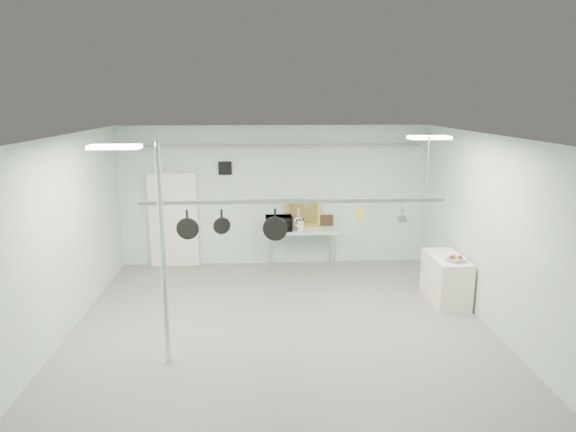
{
  "coord_description": "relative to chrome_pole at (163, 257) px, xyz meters",
  "views": [
    {
      "loc": [
        -0.35,
        -7.57,
        3.76
      ],
      "look_at": [
        0.15,
        1.0,
        1.8
      ],
      "focal_mm": 32.0,
      "sensor_mm": 36.0,
      "label": 1
    }
  ],
  "objects": [
    {
      "name": "whisk",
      "position": [
        1.97,
        0.9,
        0.33
      ],
      "size": [
        0.15,
        0.15,
        0.31
      ],
      "primitive_type": null,
      "rotation": [
        0.0,
        0.0,
        0.02
      ],
      "color": "#BDBCC1",
      "rests_on": "pot_rack"
    },
    {
      "name": "light_panel_right",
      "position": [
        4.1,
        1.2,
        1.56
      ],
      "size": [
        0.65,
        0.3,
        0.05
      ],
      "primitive_type": "cube",
      "color": "white",
      "rests_on": "ceiling"
    },
    {
      "name": "grater",
      "position": [
        2.95,
        0.9,
        0.37
      ],
      "size": [
        0.09,
        0.06,
        0.23
      ],
      "primitive_type": null,
      "rotation": [
        0.0,
        0.0,
        0.42
      ],
      "color": "yellow",
      "rests_on": "pot_rack"
    },
    {
      "name": "prep_table",
      "position": [
        2.3,
        4.2,
        -0.77
      ],
      "size": [
        1.6,
        0.7,
        0.91
      ],
      "color": "#B1D0BB",
      "rests_on": "floor"
    },
    {
      "name": "painting_small",
      "position": [
        2.91,
        4.5,
        -0.57
      ],
      "size": [
        0.3,
        0.09,
        0.25
      ],
      "primitive_type": "cube",
      "rotation": [
        -0.17,
        0.0,
        -0.01
      ],
      "color": "black",
      "rests_on": "prep_table"
    },
    {
      "name": "saucepan",
      "position": [
        3.64,
        0.9,
        0.36
      ],
      "size": [
        0.14,
        0.08,
        0.25
      ],
      "primitive_type": null,
      "rotation": [
        0.0,
        0.0,
        -0.0
      ],
      "color": "silver",
      "rests_on": "pot_rack"
    },
    {
      "name": "skillet_right",
      "position": [
        1.6,
        0.9,
        0.22
      ],
      "size": [
        0.4,
        0.11,
        0.52
      ],
      "primitive_type": null,
      "rotation": [
        0.0,
        0.0,
        -0.14
      ],
      "color": "black",
      "rests_on": "pot_rack"
    },
    {
      "name": "microwave",
      "position": [
        1.79,
        4.12,
        -0.53
      ],
      "size": [
        0.6,
        0.42,
        0.33
      ],
      "primitive_type": "imported",
      "rotation": [
        0.0,
        0.0,
        3.17
      ],
      "color": "black",
      "rests_on": "prep_table"
    },
    {
      "name": "floor",
      "position": [
        1.7,
        0.6,
        -1.6
      ],
      "size": [
        8.0,
        8.0,
        0.0
      ],
      "primitive_type": "plane",
      "color": "gray",
      "rests_on": "ground"
    },
    {
      "name": "ceiling",
      "position": [
        1.7,
        0.6,
        1.59
      ],
      "size": [
        7.0,
        8.0,
        0.02
      ],
      "primitive_type": "cube",
      "color": "silver",
      "rests_on": "back_wall"
    },
    {
      "name": "coffee_canister",
      "position": [
        2.27,
        4.12,
        -0.58
      ],
      "size": [
        0.18,
        0.18,
        0.23
      ],
      "primitive_type": "cylinder",
      "rotation": [
        0.0,
        0.0,
        -0.06
      ],
      "color": "silver",
      "rests_on": "prep_table"
    },
    {
      "name": "conduit_pipe",
      "position": [
        1.7,
        4.5,
        1.15
      ],
      "size": [
        6.6,
        0.07,
        0.07
      ],
      "primitive_type": "cylinder",
      "rotation": [
        0.0,
        1.57,
        0.0
      ],
      "color": "gray",
      "rests_on": "back_wall"
    },
    {
      "name": "side_cabinet",
      "position": [
        4.85,
        2.0,
        -1.15
      ],
      "size": [
        0.6,
        1.2,
        0.9
      ],
      "primitive_type": "cube",
      "color": "silver",
      "rests_on": "floor"
    },
    {
      "name": "right_wall",
      "position": [
        5.19,
        0.6,
        0.0
      ],
      "size": [
        0.02,
        8.0,
        3.2
      ],
      "primitive_type": "cube",
      "color": "silver",
      "rests_on": "floor"
    },
    {
      "name": "light_panel_left",
      "position": [
        -0.5,
        -0.2,
        1.56
      ],
      "size": [
        0.65,
        0.3,
        0.05
      ],
      "primitive_type": "cube",
      "color": "white",
      "rests_on": "ceiling"
    },
    {
      "name": "chrome_pole",
      "position": [
        0.0,
        0.0,
        0.0
      ],
      "size": [
        0.08,
        0.08,
        3.2
      ],
      "primitive_type": "cylinder",
      "color": "silver",
      "rests_on": "floor"
    },
    {
      "name": "wall_vent",
      "position": [
        0.6,
        4.57,
        0.65
      ],
      "size": [
        0.3,
        0.04,
        0.3
      ],
      "primitive_type": "cube",
      "color": "black",
      "rests_on": "back_wall"
    },
    {
      "name": "pot_rack",
      "position": [
        1.9,
        0.9,
        0.63
      ],
      "size": [
        4.8,
        0.06,
        1.0
      ],
      "color": "#B7B7BC",
      "rests_on": "ceiling"
    },
    {
      "name": "fruit_cluster",
      "position": [
        4.89,
        1.7,
        -0.62
      ],
      "size": [
        0.24,
        0.24,
        0.09
      ],
      "primitive_type": null,
      "color": "maroon",
      "rests_on": "fruit_bowl"
    },
    {
      "name": "door",
      "position": [
        -0.6,
        4.54,
        -0.55
      ],
      "size": [
        1.1,
        0.1,
        2.2
      ],
      "primitive_type": "cube",
      "color": "silver",
      "rests_on": "floor"
    },
    {
      "name": "painting_large",
      "position": [
        2.36,
        4.5,
        -0.41
      ],
      "size": [
        0.78,
        0.16,
        0.58
      ],
      "primitive_type": "cube",
      "rotation": [
        -0.14,
        0.0,
        -0.04
      ],
      "color": "gold",
      "rests_on": "prep_table"
    },
    {
      "name": "back_wall",
      "position": [
        1.7,
        4.59,
        0.0
      ],
      "size": [
        7.0,
        0.02,
        3.2
      ],
      "primitive_type": "cube",
      "color": "silver",
      "rests_on": "floor"
    },
    {
      "name": "skillet_mid",
      "position": [
        0.76,
        0.9,
        0.29
      ],
      "size": [
        0.28,
        0.13,
        0.39
      ],
      "primitive_type": null,
      "rotation": [
        0.0,
        0.0,
        0.26
      ],
      "color": "black",
      "rests_on": "pot_rack"
    },
    {
      "name": "skillet_left",
      "position": [
        0.23,
        0.9,
        0.26
      ],
      "size": [
        0.35,
        0.06,
        0.45
      ],
      "primitive_type": null,
      "rotation": [
        0.0,
        0.0,
        -0.01
      ],
      "color": "black",
      "rests_on": "pot_rack"
    },
    {
      "name": "fruit_bowl",
      "position": [
        4.89,
        1.7,
        -0.66
      ],
      "size": [
        0.4,
        0.4,
        0.09
      ],
      "primitive_type": "imported",
      "rotation": [
        0.0,
        0.0,
        0.15
      ],
      "color": "silver",
      "rests_on": "side_cabinet"
    }
  ]
}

